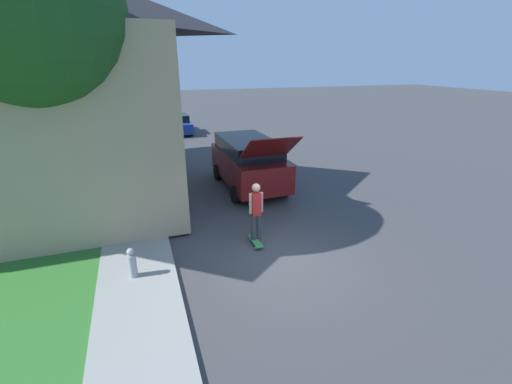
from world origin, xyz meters
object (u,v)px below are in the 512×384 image
lawn_tree_far (73,42)px  suv_parked (248,161)px  car_down_street (177,124)px  fire_hydrant (132,263)px  skateboard (256,241)px  lawn_tree_near (27,11)px  skateboarder (256,210)px

lawn_tree_far → suv_parked: size_ratio=1.46×
lawn_tree_far → car_down_street: lawn_tree_far is taller
lawn_tree_far → fire_hydrant: (1.81, -11.61, -5.29)m
car_down_street → skateboard: car_down_street is taller
lawn_tree_near → fire_hydrant: lawn_tree_near is taller
lawn_tree_near → skateboard: (4.85, -1.69, -5.87)m
skateboard → fire_hydrant: size_ratio=1.09×
lawn_tree_near → lawn_tree_far: lawn_tree_near is taller
fire_hydrant → car_down_street: bearing=79.7°
lawn_tree_far → suv_parked: lawn_tree_far is taller
lawn_tree_near → fire_hydrant: size_ratio=10.74×
suv_parked → car_down_street: suv_parked is taller
skateboarder → skateboard: (-0.05, -0.11, -0.92)m
fire_hydrant → skateboarder: bearing=12.9°
car_down_street → fire_hydrant: 18.39m
suv_parked → car_down_street: size_ratio=1.26×
skateboard → fire_hydrant: 3.39m
lawn_tree_near → car_down_street: 17.28m
suv_parked → skateboard: bearing=-105.8°
skateboarder → fire_hydrant: bearing=-167.1°
suv_parked → skateboard: (-1.30, -4.58, -1.04)m
lawn_tree_far → fire_hydrant: lawn_tree_far is taller
skateboard → lawn_tree_far: bearing=115.1°
suv_parked → skateboarder: size_ratio=2.94×
suv_parked → skateboarder: suv_parked is taller
lawn_tree_far → suv_parked: bearing=-44.7°
skateboard → suv_parked: bearing=74.2°
skateboard → fire_hydrant: fire_hydrant is taller
car_down_street → skateboarder: 17.32m
car_down_street → skateboard: size_ratio=5.10×
car_down_street → skateboarder: size_ratio=2.34×
lawn_tree_far → fire_hydrant: bearing=-81.1°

